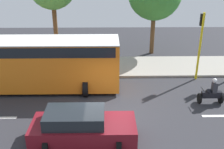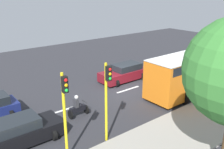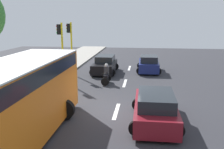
% 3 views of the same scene
% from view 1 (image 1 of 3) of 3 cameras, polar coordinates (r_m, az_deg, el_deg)
% --- Properties ---
extents(ground_plane, '(40.00, 60.00, 0.10)m').
position_cam_1_polar(ground_plane, '(14.15, -0.48, -9.14)').
color(ground_plane, '#2D2D33').
extents(sidewalk, '(4.00, 60.00, 0.15)m').
position_cam_1_polar(sidewalk, '(20.37, -0.64, 1.74)').
color(sidewalk, '#9E998E').
rests_on(sidewalk, ground).
extents(lane_stripe_mid, '(0.20, 2.40, 0.01)m').
position_cam_1_polar(lane_stripe_mid, '(14.12, -0.48, -8.95)').
color(lane_stripe_mid, white).
rests_on(lane_stripe_mid, ground).
extents(car_maroon, '(2.31, 4.59, 1.52)m').
position_cam_1_polar(car_maroon, '(12.16, -6.42, -11.00)').
color(car_maroon, maroon).
rests_on(car_maroon, ground).
extents(city_bus, '(3.20, 11.00, 3.16)m').
position_cam_1_polar(city_bus, '(17.14, -17.31, 2.77)').
color(city_bus, orange).
rests_on(city_bus, ground).
extents(motorcycle, '(0.60, 1.30, 1.53)m').
position_cam_1_polar(motorcycle, '(16.08, 20.28, -3.68)').
color(motorcycle, black).
rests_on(motorcycle, ground).
extents(pedestrian_near_signal, '(0.40, 0.24, 1.69)m').
position_cam_1_polar(pedestrian_near_signal, '(20.49, -8.31, 4.55)').
color(pedestrian_near_signal, '#1E1E4C').
rests_on(pedestrian_near_signal, sidewalk).
extents(traffic_light_corner, '(0.49, 0.24, 4.50)m').
position_cam_1_polar(traffic_light_corner, '(18.42, 18.25, 7.59)').
color(traffic_light_corner, yellow).
rests_on(traffic_light_corner, ground).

